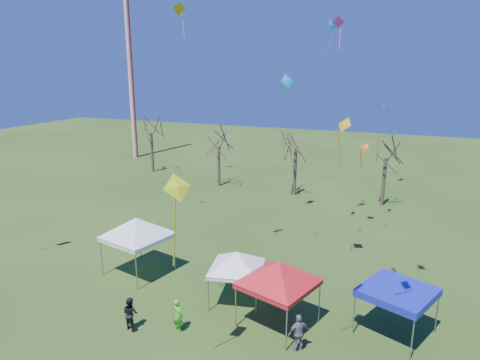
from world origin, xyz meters
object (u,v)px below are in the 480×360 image
object	(u,v)px
tree_2	(296,132)
person_green	(178,315)
tent_blue	(398,292)
person_dark	(130,313)
tent_white_mid	(237,255)
tree_1	(218,132)
tree_0	(150,118)
radio_mast	(130,66)
tent_red	(279,266)
person_grey	(299,333)
tree_3	(387,140)
tent_white_west	(136,222)

from	to	relation	value
tree_2	person_green	bearing A→B (deg)	-88.53
tent_blue	person_dark	distance (m)	12.81
tent_white_mid	person_green	world-z (taller)	tent_white_mid
tree_1	person_green	xyz separation A→B (m)	(9.02, -24.59, -4.94)
tree_0	person_dark	xyz separation A→B (m)	(16.88, -28.03, -5.66)
person_green	radio_mast	bearing A→B (deg)	-32.92
tent_red	person_dark	world-z (taller)	tent_red
tree_1	person_grey	size ratio (longest dim) A/B	4.17
tree_3	person_dark	distance (m)	27.15
tree_1	tent_red	distance (m)	26.12
tent_red	person_grey	world-z (taller)	tent_red
tree_3	person_grey	bearing A→B (deg)	-94.89
person_green	tree_0	bearing A→B (deg)	-35.68
radio_mast	tent_red	size ratio (longest dim) A/B	5.87
tree_3	tent_red	xyz separation A→B (m)	(-3.46, -21.69, -2.90)
tree_2	person_grey	size ratio (longest dim) A/B	4.53
tent_white_mid	tent_white_west	bearing A→B (deg)	172.66
person_green	person_dark	xyz separation A→B (m)	(-2.23, -0.70, -0.02)
tree_1	tent_red	bearing A→B (deg)	-59.10
tent_white_west	tent_white_mid	distance (m)	7.02
tent_white_west	tent_red	xyz separation A→B (m)	(9.64, -2.17, -0.17)
tree_1	tree_3	size ratio (longest dim) A/B	0.95
tent_red	person_dark	xyz separation A→B (m)	(-6.55, -3.00, -2.35)
tent_red	person_grey	size ratio (longest dim) A/B	2.36
person_grey	person_dark	size ratio (longest dim) A/B	1.09
tent_blue	person_grey	bearing A→B (deg)	-143.04
radio_mast	tent_red	distance (m)	44.98
tent_red	tent_blue	bearing A→B (deg)	14.19
radio_mast	tent_blue	distance (m)	48.16
tree_0	radio_mast	bearing A→B (deg)	137.23
tree_1	radio_mast	bearing A→B (deg)	151.52
person_dark	tent_blue	bearing A→B (deg)	-146.95
tent_white_mid	tent_blue	size ratio (longest dim) A/B	0.95
radio_mast	tree_1	bearing A→B (deg)	-28.48
tent_white_mid	person_green	bearing A→B (deg)	-114.28
tree_3	person_dark	size ratio (longest dim) A/B	4.76
tree_1	person_grey	distance (m)	28.54
tree_2	tree_3	world-z (taller)	tree_2
tent_white_west	person_dark	size ratio (longest dim) A/B	2.76
tree_0	tree_3	world-z (taller)	tree_0
tree_0	tent_white_west	xyz separation A→B (m)	(13.79, -22.87, -3.14)
tree_0	tent_red	bearing A→B (deg)	-46.90
tree_2	tent_white_west	size ratio (longest dim) A/B	1.79
tent_white_mid	tent_red	xyz separation A→B (m)	(2.71, -1.27, 0.46)
tree_2	person_grey	bearing A→B (deg)	-74.84
tent_red	tree_0	bearing A→B (deg)	133.10
tree_2	tent_white_mid	distance (m)	21.18
tent_white_mid	tent_blue	world-z (taller)	tent_white_mid
tree_2	person_dark	xyz separation A→B (m)	(-1.61, -25.03, -5.46)
tent_white_west	person_dark	xyz separation A→B (m)	(3.09, -5.17, -2.52)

